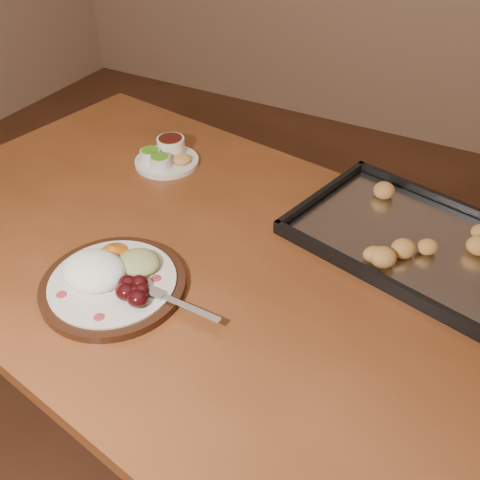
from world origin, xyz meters
The scene contains 5 objects.
ground centered at (0.00, 0.00, 0.00)m, with size 4.00×4.00×0.00m, color #562E1D.
dining_table centered at (0.25, -0.19, 0.65)m, with size 1.62×1.12×0.75m.
dinner_plate centered at (0.16, -0.38, 0.77)m, with size 0.38×0.29×0.07m.
condiment_saucer centered at (-0.02, 0.07, 0.77)m, with size 0.17×0.17×0.06m.
baking_tray centered at (0.64, 0.04, 0.76)m, with size 0.55×0.46×0.05m.
Camera 1 is at (0.75, -0.94, 1.49)m, focal length 40.00 mm.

